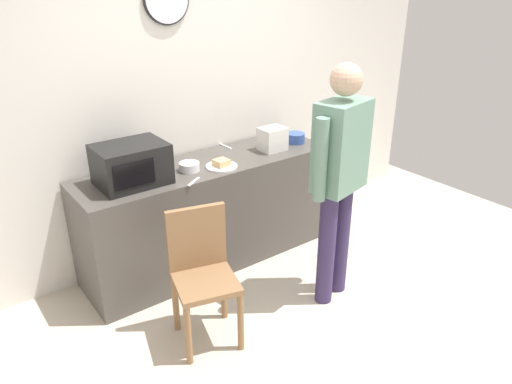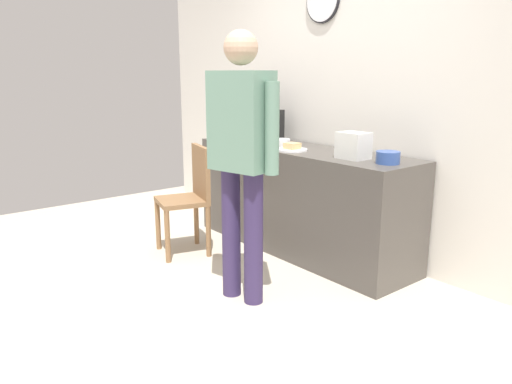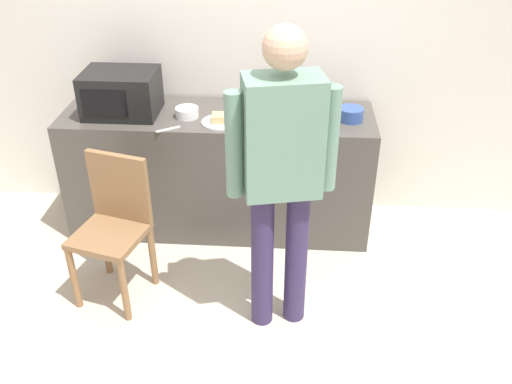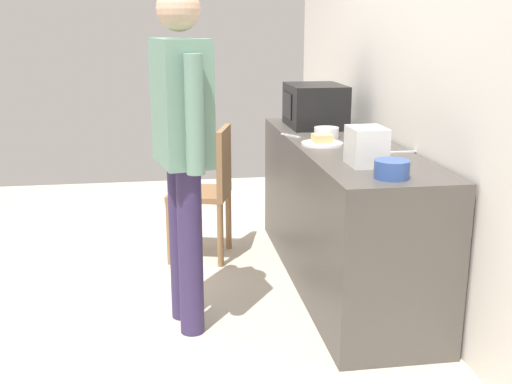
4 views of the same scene
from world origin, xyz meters
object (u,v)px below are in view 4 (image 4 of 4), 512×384
object	(u,v)px
person_standing	(182,136)
sandwich_plate	(322,142)
microwave	(315,106)
salad_bowl	(392,169)
cereal_bowl	(326,132)
toaster	(366,146)
fork_utensil	(291,135)
wooden_chair	(210,186)
spoon_utensil	(402,152)

from	to	relation	value
person_standing	sandwich_plate	bearing A→B (deg)	116.84
microwave	salad_bowl	world-z (taller)	microwave
cereal_bowl	toaster	world-z (taller)	toaster
microwave	fork_utensil	bearing A→B (deg)	-34.46
fork_utensil	wooden_chair	distance (m)	0.70
cereal_bowl	fork_utensil	xyz separation A→B (m)	(-0.09, -0.22, -0.03)
wooden_chair	spoon_utensil	bearing A→B (deg)	49.41
toaster	person_standing	distance (m)	0.96
cereal_bowl	fork_utensil	world-z (taller)	cereal_bowl
salad_bowl	wooden_chair	distance (m)	1.71
salad_bowl	fork_utensil	distance (m)	1.24
microwave	fork_utensil	distance (m)	0.47
cereal_bowl	person_standing	bearing A→B (deg)	-54.57
spoon_utensil	wooden_chair	bearing A→B (deg)	-130.59
sandwich_plate	person_standing	distance (m)	0.97
salad_bowl	person_standing	distance (m)	1.08
toaster	sandwich_plate	bearing A→B (deg)	-171.90
salad_bowl	wooden_chair	bearing A→B (deg)	-152.68
sandwich_plate	fork_utensil	bearing A→B (deg)	-159.00
salad_bowl	toaster	size ratio (longest dim) A/B	0.77
microwave	cereal_bowl	bearing A→B (deg)	-4.19
fork_utensil	spoon_utensil	xyz separation A→B (m)	(0.63, 0.52, 0.00)
fork_utensil	person_standing	bearing A→B (deg)	-43.75
salad_bowl	person_standing	bearing A→B (deg)	-114.51
sandwich_plate	person_standing	size ratio (longest dim) A/B	0.14
toaster	person_standing	size ratio (longest dim) A/B	0.12
spoon_utensil	wooden_chair	world-z (taller)	wooden_chair
toaster	salad_bowl	bearing A→B (deg)	5.77
salad_bowl	cereal_bowl	size ratio (longest dim) A/B	1.06
salad_bowl	sandwich_plate	bearing A→B (deg)	-172.68
fork_utensil	salad_bowl	bearing A→B (deg)	11.21
salad_bowl	person_standing	size ratio (longest dim) A/B	0.09
sandwich_plate	toaster	size ratio (longest dim) A/B	1.16
salad_bowl	spoon_utensil	distance (m)	0.64
salad_bowl	wooden_chair	xyz separation A→B (m)	(-1.47, -0.76, -0.43)
microwave	sandwich_plate	xyz separation A→B (m)	(0.70, -0.12, -0.13)
microwave	person_standing	xyz separation A→B (m)	(1.13, -0.99, 0.00)
toaster	person_standing	xyz separation A→B (m)	(-0.15, -0.94, 0.05)
spoon_utensil	person_standing	bearing A→B (deg)	-83.93
sandwich_plate	fork_utensil	xyz separation A→B (m)	(-0.33, -0.13, -0.02)
microwave	sandwich_plate	bearing A→B (deg)	-10.12
sandwich_plate	person_standing	xyz separation A→B (m)	(0.44, -0.86, 0.13)
spoon_utensil	person_standing	xyz separation A→B (m)	(0.13, -1.26, 0.15)
spoon_utensil	sandwich_plate	bearing A→B (deg)	-127.33
sandwich_plate	fork_utensil	size ratio (longest dim) A/B	1.50
salad_bowl	spoon_utensil	world-z (taller)	salad_bowl
sandwich_plate	toaster	bearing A→B (deg)	8.10
microwave	spoon_utensil	distance (m)	1.05
cereal_bowl	wooden_chair	bearing A→B (deg)	-115.38
microwave	person_standing	size ratio (longest dim) A/B	0.28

